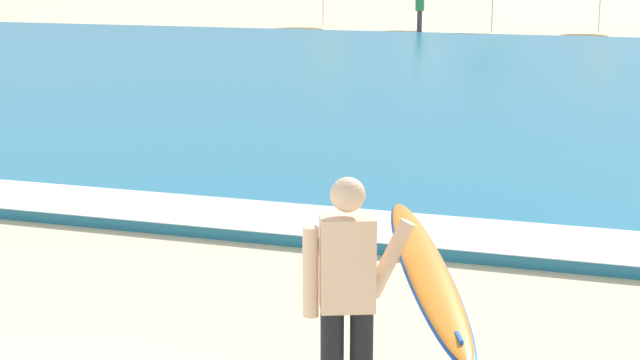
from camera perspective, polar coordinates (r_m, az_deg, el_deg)
The scene contains 4 objects.
sea at distance 24.08m, azimuth 9.07°, elevation 5.56°, with size 120.00×28.00×0.14m, color teal.
surf_foam at distance 11.25m, azimuth -2.05°, elevation -2.17°, with size 120.00×1.29×0.01m, color white.
surfer_with_board at distance 6.27m, azimuth 3.71°, elevation -6.08°, with size 1.35×2.50×1.73m.
beachgoer_near_row_mid at distance 40.39m, azimuth 5.75°, elevation 9.64°, with size 0.32×0.20×1.58m.
Camera 1 is at (3.77, -4.49, 3.06)m, focal length 55.74 mm.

